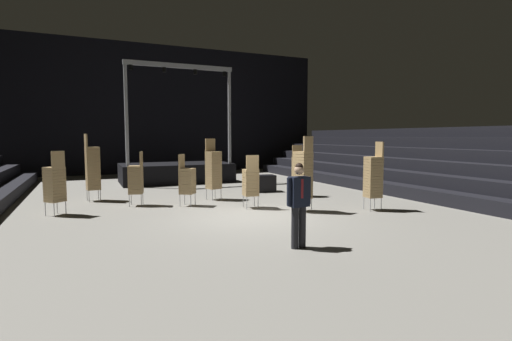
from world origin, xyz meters
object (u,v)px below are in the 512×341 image
at_px(stage_riser, 176,170).
at_px(chair_stack_rear_left, 213,169).
at_px(chair_stack_mid_right, 373,176).
at_px(equipment_road_case, 264,183).
at_px(chair_stack_mid_left, 303,174).
at_px(chair_stack_mid_centre, 136,179).
at_px(chair_stack_front_right, 55,183).
at_px(chair_stack_rear_right, 93,168).
at_px(chair_stack_front_left, 299,171).
at_px(man_with_tie, 299,200).
at_px(chair_stack_rear_centre, 187,180).
at_px(chair_stack_aisle_left, 251,181).

relative_size(stage_riser, chair_stack_rear_left, 2.56).
distance_m(chair_stack_mid_right, equipment_road_case, 5.30).
height_order(chair_stack_mid_left, chair_stack_mid_centre, chair_stack_mid_left).
xyz_separation_m(chair_stack_mid_left, chair_stack_mid_right, (2.11, -0.69, -0.08)).
height_order(chair_stack_front_right, chair_stack_rear_right, chair_stack_rear_right).
bearing_deg(chair_stack_front_left, chair_stack_mid_left, 69.47).
bearing_deg(chair_stack_front_right, chair_stack_front_left, -38.19).
relative_size(man_with_tie, equipment_road_case, 1.96).
bearing_deg(chair_stack_front_left, chair_stack_mid_centre, 3.26).
bearing_deg(stage_riser, chair_stack_mid_right, -68.41).
height_order(chair_stack_front_right, chair_stack_mid_right, chair_stack_mid_right).
bearing_deg(chair_stack_rear_centre, chair_stack_rear_right, -92.46).
distance_m(chair_stack_front_right, chair_stack_mid_centre, 2.45).
relative_size(chair_stack_front_right, chair_stack_rear_left, 0.85).
xyz_separation_m(stage_riser, chair_stack_front_left, (3.27, -6.60, 0.39)).
xyz_separation_m(chair_stack_mid_right, chair_stack_aisle_left, (-3.34, 1.88, -0.21)).
bearing_deg(chair_stack_front_left, chair_stack_front_right, 9.27).
height_order(stage_riser, chair_stack_mid_left, stage_riser).
bearing_deg(chair_stack_rear_centre, chair_stack_front_right, -53.02).
relative_size(stage_riser, chair_stack_rear_centre, 3.32).
bearing_deg(man_with_tie, chair_stack_front_left, -123.26).
relative_size(chair_stack_mid_right, chair_stack_rear_centre, 1.25).
bearing_deg(chair_stack_front_right, chair_stack_mid_left, -59.49).
height_order(stage_riser, chair_stack_rear_left, stage_riser).
height_order(stage_riser, equipment_road_case, stage_riser).
xyz_separation_m(chair_stack_front_left, chair_stack_mid_centre, (-5.96, 0.43, -0.08)).
bearing_deg(chair_stack_aisle_left, chair_stack_rear_right, 147.29).
bearing_deg(chair_stack_front_right, chair_stack_rear_right, 25.31).
bearing_deg(equipment_road_case, chair_stack_mid_right, -74.85).
xyz_separation_m(stage_riser, chair_stack_rear_right, (-3.98, -4.55, 0.60)).
bearing_deg(chair_stack_rear_left, chair_stack_mid_right, 118.40).
height_order(chair_stack_rear_centre, chair_stack_aisle_left, same).
bearing_deg(chair_stack_mid_centre, equipment_road_case, -61.16).
bearing_deg(chair_stack_rear_centre, chair_stack_mid_right, 95.83).
bearing_deg(chair_stack_rear_right, chair_stack_mid_right, 46.87).
bearing_deg(chair_stack_mid_left, stage_riser, 82.88).
distance_m(chair_stack_rear_centre, equipment_road_case, 4.25).
distance_m(chair_stack_mid_right, chair_stack_mid_centre, 7.67).
bearing_deg(stage_riser, man_with_tie, -91.15).
distance_m(stage_riser, chair_stack_rear_left, 6.05).
xyz_separation_m(chair_stack_mid_centre, chair_stack_aisle_left, (3.30, -1.94, -0.04)).
height_order(chair_stack_front_left, equipment_road_case, chair_stack_front_left).
xyz_separation_m(man_with_tie, chair_stack_front_right, (-4.79, 5.76, -0.06)).
relative_size(man_with_tie, chair_stack_rear_left, 0.79).
relative_size(chair_stack_front_left, chair_stack_rear_right, 0.82).
height_order(chair_stack_front_left, chair_stack_aisle_left, chair_stack_front_left).
xyz_separation_m(chair_stack_front_left, chair_stack_rear_right, (-7.25, 2.05, 0.21)).
height_order(chair_stack_rear_right, chair_stack_aisle_left, chair_stack_rear_right).
xyz_separation_m(chair_stack_rear_right, equipment_road_case, (6.56, -0.37, -0.85)).
height_order(chair_stack_rear_centre, equipment_road_case, chair_stack_rear_centre).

